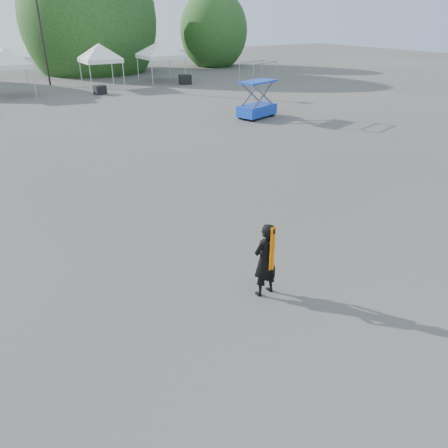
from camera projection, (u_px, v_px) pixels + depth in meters
ground at (225, 263)px, 10.69m from camera, size 120.00×120.00×0.00m
light_pole_east at (38, 12)px, 34.03m from camera, size 0.60×0.25×9.80m
tree_mid_e at (89, 20)px, 42.53m from camera, size 5.12×5.12×7.79m
tree_far_e at (214, 31)px, 47.78m from camera, size 3.84×3.84×5.84m
tent_e at (5, 51)px, 30.45m from camera, size 4.03×4.03×3.88m
tent_f at (99, 47)px, 33.99m from camera, size 4.00×4.00×3.88m
tent_g at (160, 44)px, 37.05m from camera, size 4.65×4.65×3.88m
man at (265, 260)px, 9.18m from camera, size 0.64×0.45×1.67m
scissor_lift at (257, 90)px, 24.63m from camera, size 2.59×1.79×3.04m
crate_mid at (100, 90)px, 32.34m from camera, size 0.90×0.75×0.63m
crate_east at (185, 80)px, 36.79m from camera, size 1.16×1.01×0.77m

